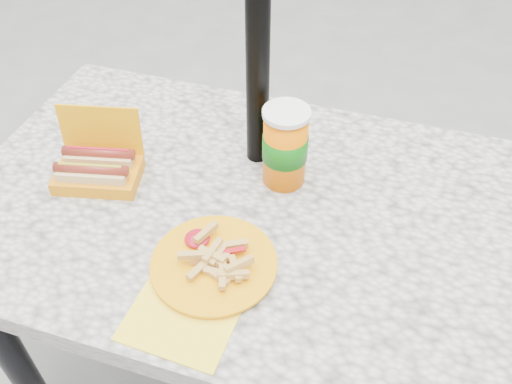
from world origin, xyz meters
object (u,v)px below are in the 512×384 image
(hotdog_box, at_px, (98,167))
(soda_cup, at_px, (285,147))
(umbrella_pole, at_px, (258,15))
(fries_plate, at_px, (212,266))

(hotdog_box, relative_size, soda_cup, 1.11)
(umbrella_pole, distance_m, fries_plate, 0.49)
(fries_plate, bearing_deg, umbrella_pole, 93.05)
(fries_plate, height_order, soda_cup, soda_cup)
(umbrella_pole, bearing_deg, fries_plate, -86.95)
(umbrella_pole, relative_size, fries_plate, 6.69)
(hotdog_box, bearing_deg, umbrella_pole, 17.68)
(umbrella_pole, xyz_separation_m, fries_plate, (0.02, -0.35, -0.34))
(fries_plate, bearing_deg, soda_cup, 77.98)
(hotdog_box, height_order, fries_plate, hotdog_box)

